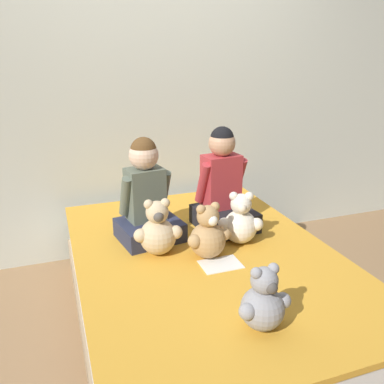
# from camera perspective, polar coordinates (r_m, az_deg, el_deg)

# --- Properties ---
(ground_plane) EXTENTS (14.00, 14.00, 0.00)m
(ground_plane) POSITION_cam_1_polar(r_m,az_deg,el_deg) (2.52, 1.90, -18.22)
(ground_plane) COLOR #93704C
(wall_behind_bed) EXTENTS (8.00, 0.06, 2.50)m
(wall_behind_bed) POSITION_cam_1_polar(r_m,az_deg,el_deg) (3.09, -5.77, 14.00)
(wall_behind_bed) COLOR beige
(wall_behind_bed) RESTS_ON ground_plane
(bed) EXTENTS (1.40, 1.97, 0.48)m
(bed) POSITION_cam_1_polar(r_m,az_deg,el_deg) (2.38, 1.97, -13.72)
(bed) COLOR #997F60
(bed) RESTS_ON ground_plane
(child_on_left) EXTENTS (0.39, 0.36, 0.60)m
(child_on_left) POSITION_cam_1_polar(r_m,az_deg,el_deg) (2.36, -6.41, -0.77)
(child_on_left) COLOR #282D47
(child_on_left) RESTS_ON bed
(child_on_right) EXTENTS (0.36, 0.39, 0.63)m
(child_on_right) POSITION_cam_1_polar(r_m,az_deg,el_deg) (2.51, 4.33, 0.50)
(child_on_right) COLOR black
(child_on_right) RESTS_ON bed
(teddy_bear_held_by_left_child) EXTENTS (0.26, 0.20, 0.32)m
(teddy_bear_held_by_left_child) POSITION_cam_1_polar(r_m,az_deg,el_deg) (2.21, -4.83, -5.49)
(teddy_bear_held_by_left_child) COLOR #D1B78E
(teddy_bear_held_by_left_child) RESTS_ON bed
(teddy_bear_held_by_right_child) EXTENTS (0.25, 0.19, 0.31)m
(teddy_bear_held_by_right_child) POSITION_cam_1_polar(r_m,az_deg,el_deg) (2.34, 6.80, -4.15)
(teddy_bear_held_by_right_child) COLOR silver
(teddy_bear_held_by_right_child) RESTS_ON bed
(teddy_bear_between_children) EXTENTS (0.25, 0.19, 0.31)m
(teddy_bear_between_children) POSITION_cam_1_polar(r_m,az_deg,el_deg) (2.17, 2.25, -6.04)
(teddy_bear_between_children) COLOR tan
(teddy_bear_between_children) RESTS_ON bed
(teddy_bear_at_foot_of_bed) EXTENTS (0.23, 0.18, 0.28)m
(teddy_bear_at_foot_of_bed) POSITION_cam_1_polar(r_m,az_deg,el_deg) (1.68, 9.96, -15.00)
(teddy_bear_at_foot_of_bed) COLOR #939399
(teddy_bear_at_foot_of_bed) RESTS_ON bed
(sign_card) EXTENTS (0.21, 0.15, 0.00)m
(sign_card) POSITION_cam_1_polar(r_m,az_deg,el_deg) (2.15, 4.05, -10.10)
(sign_card) COLOR white
(sign_card) RESTS_ON bed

